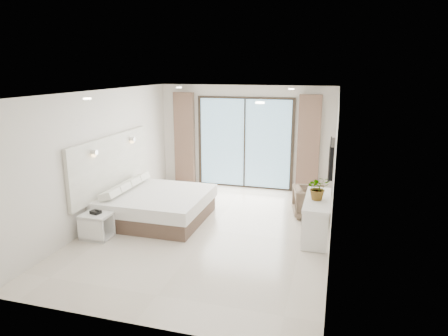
# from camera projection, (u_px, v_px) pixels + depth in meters

# --- Properties ---
(ground) EXTENTS (6.20, 6.20, 0.00)m
(ground) POSITION_uv_depth(u_px,v_px,m) (209.00, 230.00, 7.90)
(ground) COLOR beige
(ground) RESTS_ON ground
(room_shell) EXTENTS (4.62, 6.22, 2.72)m
(room_shell) POSITION_uv_depth(u_px,v_px,m) (211.00, 144.00, 8.29)
(room_shell) COLOR silver
(room_shell) RESTS_ON ground
(bed) EXTENTS (2.08, 1.98, 0.72)m
(bed) POSITION_uv_depth(u_px,v_px,m) (156.00, 205.00, 8.42)
(bed) COLOR brown
(bed) RESTS_ON ground
(nightstand) EXTENTS (0.53, 0.43, 0.48)m
(nightstand) POSITION_uv_depth(u_px,v_px,m) (97.00, 226.00, 7.48)
(nightstand) COLOR white
(nightstand) RESTS_ON ground
(phone) EXTENTS (0.21, 0.18, 0.06)m
(phone) POSITION_uv_depth(u_px,v_px,m) (96.00, 212.00, 7.43)
(phone) COLOR black
(phone) RESTS_ON nightstand
(console_desk) EXTENTS (0.46, 1.48, 0.77)m
(console_desk) POSITION_uv_depth(u_px,v_px,m) (317.00, 209.00, 7.46)
(console_desk) COLOR white
(console_desk) RESTS_ON ground
(plant) EXTENTS (0.54, 0.57, 0.35)m
(plant) POSITION_uv_depth(u_px,v_px,m) (318.00, 190.00, 7.30)
(plant) COLOR #33662D
(plant) RESTS_ON console_desk
(armchair) EXTENTS (0.77, 0.80, 0.71)m
(armchair) POSITION_uv_depth(u_px,v_px,m) (310.00, 200.00, 8.58)
(armchair) COLOR #826355
(armchair) RESTS_ON ground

